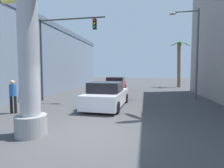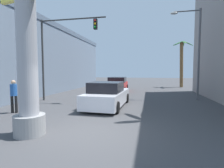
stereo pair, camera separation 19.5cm
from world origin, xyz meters
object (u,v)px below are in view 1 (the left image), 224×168
street_lamp (193,46)px  traffic_light_mast (59,43)px  car_far (116,84)px  palm_tree_far_right (179,61)px  pedestrian_curb_left (13,94)px  car_lead (107,96)px

street_lamp → traffic_light_mast: size_ratio=1.16×
car_far → palm_tree_far_right: 10.41m
street_lamp → car_far: size_ratio=1.53×
street_lamp → traffic_light_mast: bearing=-163.8°
street_lamp → pedestrian_curb_left: street_lamp is taller
street_lamp → pedestrian_curb_left: 12.83m
car_lead → car_far: (-0.92, 8.72, 0.03)m
traffic_light_mast → car_lead: traffic_light_mast is taller
street_lamp → car_lead: (-5.93, -4.22, -3.51)m
car_lead → palm_tree_far_right: 16.75m
street_lamp → traffic_light_mast: 10.16m
traffic_light_mast → car_far: bearing=68.4°
street_lamp → traffic_light_mast: (-9.76, -2.84, 0.01)m
car_far → pedestrian_curb_left: bearing=-107.4°
traffic_light_mast → palm_tree_far_right: palm_tree_far_right is taller
car_far → traffic_light_mast: bearing=-111.6°
street_lamp → car_far: bearing=146.7°
pedestrian_curb_left → palm_tree_far_right: bearing=57.2°
palm_tree_far_right → traffic_light_mast: bearing=-128.2°
street_lamp → palm_tree_far_right: bearing=85.0°
traffic_light_mast → car_far: size_ratio=1.32×
car_lead → palm_tree_far_right: size_ratio=0.76×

